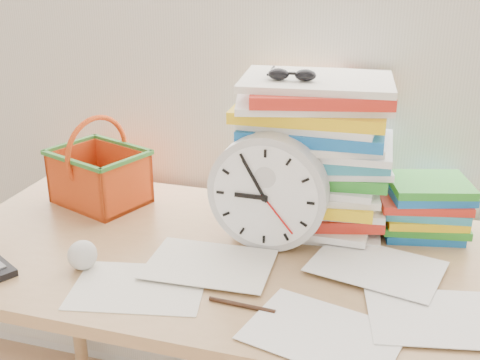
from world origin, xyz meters
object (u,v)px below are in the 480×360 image
(basket, at_px, (98,161))
(clock, at_px, (268,192))
(desk, at_px, (235,282))
(book_stack, at_px, (429,208))
(paper_stack, at_px, (313,153))

(basket, bearing_deg, clock, 7.27)
(clock, height_order, basket, clock)
(desk, height_order, book_stack, book_stack)
(basket, bearing_deg, book_stack, 24.45)
(basket, bearing_deg, paper_stack, 24.65)
(paper_stack, distance_m, book_stack, 0.31)
(book_stack, bearing_deg, desk, -150.91)
(desk, relative_size, paper_stack, 3.74)
(desk, distance_m, paper_stack, 0.37)
(desk, distance_m, clock, 0.23)
(paper_stack, height_order, book_stack, paper_stack)
(book_stack, bearing_deg, paper_stack, -176.49)
(desk, height_order, paper_stack, paper_stack)
(clock, height_order, book_stack, clock)
(paper_stack, bearing_deg, book_stack, 3.51)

